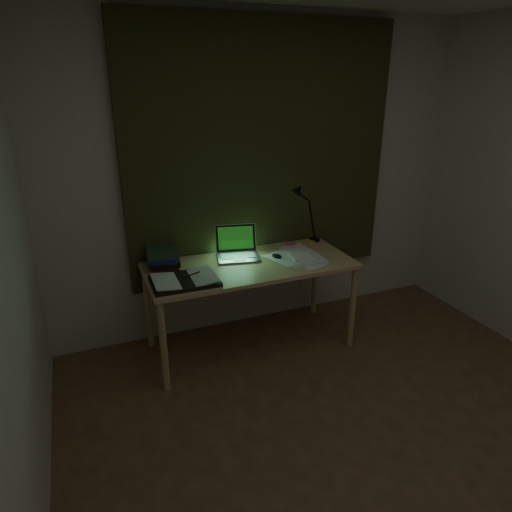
% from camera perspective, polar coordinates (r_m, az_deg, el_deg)
% --- Properties ---
extents(floor, '(3.50, 4.00, 0.00)m').
position_cam_1_polar(floor, '(2.83, 18.13, -25.58)').
color(floor, brown).
rests_on(floor, ground).
extents(wall_back, '(3.50, 0.00, 2.50)m').
position_cam_1_polar(wall_back, '(3.74, 0.63, 9.55)').
color(wall_back, silver).
rests_on(wall_back, ground).
extents(curtain, '(2.20, 0.06, 2.00)m').
position_cam_1_polar(curtain, '(3.67, 0.89, 12.49)').
color(curtain, '#2C3018').
rests_on(curtain, wall_back).
extents(desk, '(1.56, 0.68, 0.71)m').
position_cam_1_polar(desk, '(3.58, -0.73, -6.25)').
color(desk, tan).
rests_on(desk, floor).
extents(laptop, '(0.39, 0.43, 0.23)m').
position_cam_1_polar(laptop, '(3.49, -2.24, 1.46)').
color(laptop, '#B0B0B5').
rests_on(laptop, desk).
extents(open_textbook, '(0.45, 0.33, 0.04)m').
position_cam_1_polar(open_textbook, '(3.16, -8.91, -2.98)').
color(open_textbook, silver).
rests_on(open_textbook, desk).
extents(book_stack, '(0.26, 0.30, 0.14)m').
position_cam_1_polar(book_stack, '(3.42, -11.51, -0.23)').
color(book_stack, silver).
rests_on(book_stack, desk).
extents(loose_papers, '(0.46, 0.47, 0.02)m').
position_cam_1_polar(loose_papers, '(3.56, 4.71, 0.00)').
color(loose_papers, white).
rests_on(loose_papers, desk).
extents(mouse, '(0.08, 0.10, 0.03)m').
position_cam_1_polar(mouse, '(3.53, 2.61, -0.02)').
color(mouse, black).
rests_on(mouse, desk).
extents(sticky_yellow, '(0.10, 0.10, 0.02)m').
position_cam_1_polar(sticky_yellow, '(3.90, 6.62, 1.80)').
color(sticky_yellow, yellow).
rests_on(sticky_yellow, desk).
extents(sticky_pink, '(0.10, 0.10, 0.02)m').
position_cam_1_polar(sticky_pink, '(3.82, 4.29, 1.52)').
color(sticky_pink, '#FC627F').
rests_on(sticky_pink, desk).
extents(desk_lamp, '(0.35, 0.27, 0.51)m').
position_cam_1_polar(desk_lamp, '(3.87, 7.50, 5.46)').
color(desk_lamp, black).
rests_on(desk_lamp, desk).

